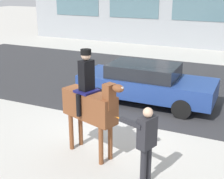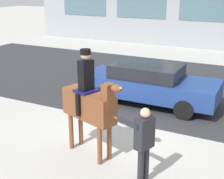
% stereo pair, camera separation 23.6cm
% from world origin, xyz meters
% --- Properties ---
extents(ground_plane, '(80.00, 80.00, 0.00)m').
position_xyz_m(ground_plane, '(0.00, 0.00, 0.00)').
color(ground_plane, '#B2AFA8').
extents(road_surface, '(25.08, 8.50, 0.01)m').
position_xyz_m(road_surface, '(0.00, 4.75, 0.00)').
color(road_surface, '#2D2D30').
rests_on(road_surface, ground_plane).
extents(mounted_horse_lead, '(1.78, 0.86, 2.58)m').
position_xyz_m(mounted_horse_lead, '(0.07, -1.51, 1.33)').
color(mounted_horse_lead, brown).
rests_on(mounted_horse_lead, ground_plane).
extents(pedestrian_bystander, '(0.91, 0.45, 1.69)m').
position_xyz_m(pedestrian_bystander, '(1.63, -2.08, 1.00)').
color(pedestrian_bystander, '#232328').
rests_on(pedestrian_bystander, ground_plane).
extents(street_car_near_lane, '(4.61, 1.85, 1.38)m').
position_xyz_m(street_car_near_lane, '(0.11, 2.37, 0.73)').
color(street_car_near_lane, navy).
rests_on(street_car_near_lane, ground_plane).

